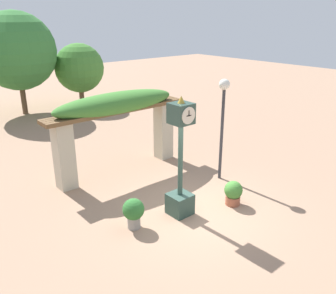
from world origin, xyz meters
name	(u,v)px	position (x,y,z in m)	size (l,w,h in m)	color
ground_plane	(191,211)	(0.00, 0.00, 0.00)	(60.00, 60.00, 0.00)	#9E7A60
pedestal_clock	(180,166)	(-0.32, 0.12, 1.42)	(0.59, 0.59, 3.29)	#2D473D
pergola	(117,113)	(0.00, 3.60, 2.09)	(5.09, 1.13, 2.78)	#BCB299
potted_plant_near_left	(233,192)	(1.18, -0.49, 0.38)	(0.52, 0.52, 0.72)	#9E563D
potted_plant_near_right	(133,211)	(-1.68, 0.37, 0.47)	(0.56, 0.56, 0.81)	gray
lamp_post	(223,107)	(2.22, 0.95, 2.42)	(0.34, 0.34, 3.31)	#333338
tree_line	(14,59)	(-0.01, 13.24, 2.98)	(10.28, 4.11, 5.39)	brown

